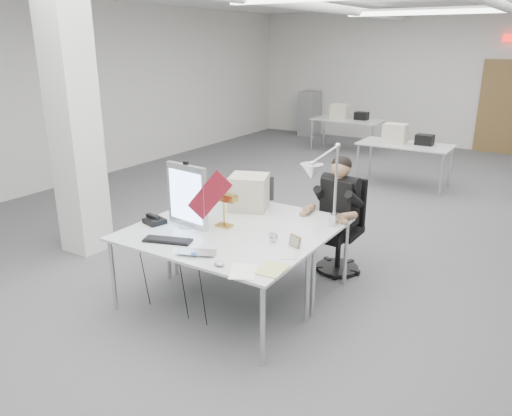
{
  "coord_description": "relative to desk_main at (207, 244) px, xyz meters",
  "views": [
    {
      "loc": [
        2.62,
        -5.81,
        2.49
      ],
      "look_at": [
        0.22,
        -2.0,
        0.98
      ],
      "focal_mm": 35.0,
      "sensor_mm": 36.0,
      "label": 1
    }
  ],
  "objects": [
    {
      "name": "room_shell",
      "position": [
        0.04,
        2.63,
        0.95
      ],
      "size": [
        10.04,
        14.04,
        3.24
      ],
      "color": "#4F4F51",
      "rests_on": "ground"
    },
    {
      "name": "desk_main",
      "position": [
        0.0,
        0.0,
        0.0
      ],
      "size": [
        1.8,
        0.9,
        0.02
      ],
      "primitive_type": "cube",
      "color": "silver",
      "rests_on": "room_shell"
    },
    {
      "name": "desk_second",
      "position": [
        0.0,
        0.9,
        0.0
      ],
      "size": [
        1.8,
        0.9,
        0.02
      ],
      "primitive_type": "cube",
      "color": "silver",
      "rests_on": "room_shell"
    },
    {
      "name": "bg_desk_a",
      "position": [
        0.2,
        5.5,
        0.0
      ],
      "size": [
        1.6,
        0.8,
        0.02
      ],
      "primitive_type": "cube",
      "color": "silver",
      "rests_on": "room_shell"
    },
    {
      "name": "bg_desk_b",
      "position": [
        -1.8,
        7.7,
        0.0
      ],
      "size": [
        1.6,
        0.8,
        0.02
      ],
      "primitive_type": "cube",
      "color": "silver",
      "rests_on": "room_shell"
    },
    {
      "name": "filing_cabinet",
      "position": [
        -3.5,
        9.15,
        -0.14
      ],
      "size": [
        0.45,
        0.55,
        1.2
      ],
      "primitive_type": "cube",
      "color": "gray",
      "rests_on": "room_shell"
    },
    {
      "name": "office_chair",
      "position": [
        0.64,
        1.57,
        -0.18
      ],
      "size": [
        0.61,
        0.61,
        1.12
      ],
      "primitive_type": null,
      "rotation": [
        0.0,
        0.0,
        -0.11
      ],
      "color": "black",
      "rests_on": "room_shell"
    },
    {
      "name": "seated_person",
      "position": [
        0.64,
        1.52,
        0.16
      ],
      "size": [
        0.56,
        0.68,
        0.94
      ],
      "primitive_type": null,
      "rotation": [
        0.0,
        0.0,
        -0.11
      ],
      "color": "black",
      "rests_on": "office_chair"
    },
    {
      "name": "monitor",
      "position": [
        -0.41,
        0.25,
        0.32
      ],
      "size": [
        0.5,
        0.11,
        0.62
      ],
      "primitive_type": "cube",
      "rotation": [
        0.0,
        0.0,
        -0.12
      ],
      "color": "#B4B5B9",
      "rests_on": "desk_main"
    },
    {
      "name": "pennant",
      "position": [
        -0.11,
        0.21,
        0.38
      ],
      "size": [
        0.46,
        0.11,
        0.5
      ],
      "primitive_type": "cube",
      "rotation": [
        0.0,
        -0.87,
        0.22
      ],
      "color": "maroon",
      "rests_on": "monitor"
    },
    {
      "name": "keyboard",
      "position": [
        -0.31,
        -0.17,
        0.02
      ],
      "size": [
        0.46,
        0.29,
        0.02
      ],
      "primitive_type": "cube",
      "rotation": [
        0.0,
        0.0,
        0.34
      ],
      "color": "black",
      "rests_on": "desk_main"
    },
    {
      "name": "laptop",
      "position": [
        0.11,
        -0.31,
        0.03
      ],
      "size": [
        0.4,
        0.34,
        0.03
      ],
      "primitive_type": "imported",
      "rotation": [
        0.0,
        0.0,
        0.41
      ],
      "color": "#A3A3A8",
      "rests_on": "desk_main"
    },
    {
      "name": "mouse",
      "position": [
        0.39,
        -0.34,
        0.03
      ],
      "size": [
        0.1,
        0.07,
        0.04
      ],
      "primitive_type": "ellipsoid",
      "rotation": [
        0.0,
        0.0,
        -0.04
      ],
      "color": "#A2A2A6",
      "rests_on": "desk_main"
    },
    {
      "name": "bankers_lamp",
      "position": [
        -0.1,
        0.42,
        0.2
      ],
      "size": [
        0.33,
        0.14,
        0.38
      ],
      "primitive_type": null,
      "rotation": [
        0.0,
        0.0,
        0.01
      ],
      "color": "#BE8C3B",
      "rests_on": "desk_main"
    },
    {
      "name": "desk_phone",
      "position": [
        -0.74,
        0.12,
        0.04
      ],
      "size": [
        0.23,
        0.22,
        0.05
      ],
      "primitive_type": "cube",
      "rotation": [
        0.0,
        0.0,
        -0.27
      ],
      "color": "black",
      "rests_on": "desk_main"
    },
    {
      "name": "picture_frame_left",
      "position": [
        -0.62,
        0.36,
        0.07
      ],
      "size": [
        0.14,
        0.05,
        0.11
      ],
      "primitive_type": "cube",
      "rotation": [
        -0.21,
        0.0,
        -0.12
      ],
      "color": "tan",
      "rests_on": "desk_main"
    },
    {
      "name": "picture_frame_right",
      "position": [
        0.73,
        0.34,
        0.07
      ],
      "size": [
        0.14,
        0.08,
        0.11
      ],
      "primitive_type": "cube",
      "rotation": [
        -0.21,
        0.0,
        -0.37
      ],
      "color": "#9F6D44",
      "rests_on": "desk_main"
    },
    {
      "name": "desk_clock",
      "position": [
        0.5,
        0.34,
        0.06
      ],
      "size": [
        0.09,
        0.03,
        0.09
      ],
      "primitive_type": "cylinder",
      "rotation": [
        1.57,
        0.0,
        -0.01
      ],
      "color": "#ABABAF",
      "rests_on": "desk_main"
    },
    {
      "name": "paper_stack_a",
      "position": [
        0.62,
        -0.33,
        0.02
      ],
      "size": [
        0.31,
        0.35,
        0.01
      ],
      "primitive_type": "cube",
      "rotation": [
        0.0,
        0.0,
        0.47
      ],
      "color": "white",
      "rests_on": "desk_main"
    },
    {
      "name": "paper_stack_b",
      "position": [
        0.8,
        -0.17,
        0.02
      ],
      "size": [
        0.22,
        0.29,
        0.01
      ],
      "primitive_type": "cube",
      "rotation": [
        0.0,
        0.0,
        0.07
      ],
      "color": "#DCD983",
      "rests_on": "desk_main"
    },
    {
      "name": "paper_stack_c",
      "position": [
        0.75,
        0.14,
        0.02
      ],
      "size": [
        0.23,
        0.24,
        0.01
      ],
      "primitive_type": "cube",
      "rotation": [
        0.0,
        0.0,
        -0.87
      ],
      "color": "silver",
      "rests_on": "desk_main"
    },
    {
      "name": "beige_monitor",
      "position": [
        -0.2,
        1.01,
        0.2
      ],
      "size": [
        0.5,
        0.49,
        0.37
      ],
      "primitive_type": "cube",
      "rotation": [
        0.0,
        0.0,
        0.37
      ],
      "color": "#BAB09A",
      "rests_on": "desk_second"
    },
    {
      "name": "architect_lamp",
      "position": [
        0.8,
        0.77,
        0.47
      ],
      "size": [
        0.37,
        0.75,
        0.92
      ],
      "primitive_type": null,
      "rotation": [
        0.0,
        0.0,
        -0.18
      ],
      "color": "#BCBCC1",
      "rests_on": "desk_second"
    }
  ]
}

